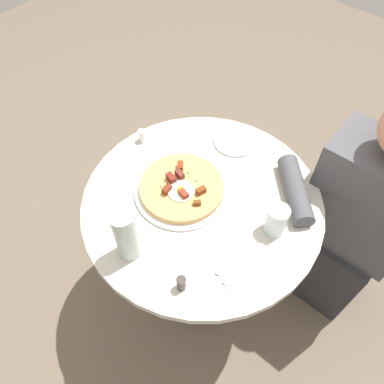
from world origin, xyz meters
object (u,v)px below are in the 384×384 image
object	(u,v)px
dining_table	(201,227)
person_seated	(349,227)
bread_plate	(235,141)
knife	(248,268)
salt_shaker	(142,136)
pizza_plate	(182,190)
pepper_shaker	(181,283)
breakfast_pizza	(182,187)
water_glass	(276,220)
water_bottle	(126,235)
fork	(240,258)

from	to	relation	value
dining_table	person_seated	bearing A→B (deg)	-136.90
bread_plate	knife	bearing A→B (deg)	129.83
salt_shaker	pizza_plate	bearing A→B (deg)	161.95
knife	pepper_shaker	distance (m)	0.21
pizza_plate	breakfast_pizza	bearing A→B (deg)	115.27
water_glass	pepper_shaker	xyz separation A→B (m)	(0.10, 0.34, -0.03)
person_seated	dining_table	bearing A→B (deg)	43.10
person_seated	bread_plate	xyz separation A→B (m)	(0.50, 0.11, 0.25)
dining_table	salt_shaker	xyz separation A→B (m)	(0.35, -0.07, 0.20)
dining_table	water_bottle	bearing A→B (deg)	80.38
dining_table	knife	distance (m)	0.34
pizza_plate	bread_plate	bearing A→B (deg)	-90.71
person_seated	knife	world-z (taller)	person_seated
pizza_plate	knife	size ratio (longest dim) A/B	1.81
pizza_plate	salt_shaker	bearing A→B (deg)	-18.05
person_seated	pepper_shaker	distance (m)	0.79
dining_table	pepper_shaker	distance (m)	0.38
bread_plate	dining_table	bearing A→B (deg)	104.16
breakfast_pizza	water_bottle	distance (m)	0.29
pizza_plate	water_glass	bearing A→B (deg)	-167.53
pizza_plate	breakfast_pizza	xyz separation A→B (m)	(-0.00, 0.00, 0.02)
pizza_plate	water_bottle	bearing A→B (deg)	95.79
dining_table	water_bottle	size ratio (longest dim) A/B	4.05
water_glass	water_bottle	bearing A→B (deg)	49.41
pepper_shaker	knife	bearing A→B (deg)	-123.77
salt_shaker	water_glass	bearing A→B (deg)	178.37
bread_plate	salt_shaker	size ratio (longest dim) A/B	3.27
bread_plate	fork	bearing A→B (deg)	127.54
water_glass	dining_table	bearing A→B (deg)	12.53
dining_table	water_bottle	distance (m)	0.41
dining_table	salt_shaker	world-z (taller)	salt_shaker
person_seated	pepper_shaker	world-z (taller)	person_seated
water_glass	pepper_shaker	distance (m)	0.35
knife	salt_shaker	distance (m)	0.64
bread_plate	salt_shaker	bearing A→B (deg)	38.43
breakfast_pizza	fork	bearing A→B (deg)	164.89
water_bottle	salt_shaker	distance (m)	0.48
person_seated	salt_shaker	xyz separation A→B (m)	(0.78, 0.33, 0.27)
fork	water_bottle	distance (m)	0.35
dining_table	pepper_shaker	size ratio (longest dim) A/B	14.94
breakfast_pizza	fork	size ratio (longest dim) A/B	1.60
dining_table	fork	bearing A→B (deg)	156.28
pepper_shaker	breakfast_pizza	bearing A→B (deg)	-49.60
dining_table	knife	bearing A→B (deg)	157.14
pizza_plate	pepper_shaker	size ratio (longest dim) A/B	5.93
person_seated	pizza_plate	bearing A→B (deg)	39.56
dining_table	breakfast_pizza	distance (m)	0.22
pepper_shaker	bread_plate	bearing A→B (deg)	-68.91
pizza_plate	salt_shaker	distance (m)	0.29
salt_shaker	pepper_shaker	bearing A→B (deg)	144.62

